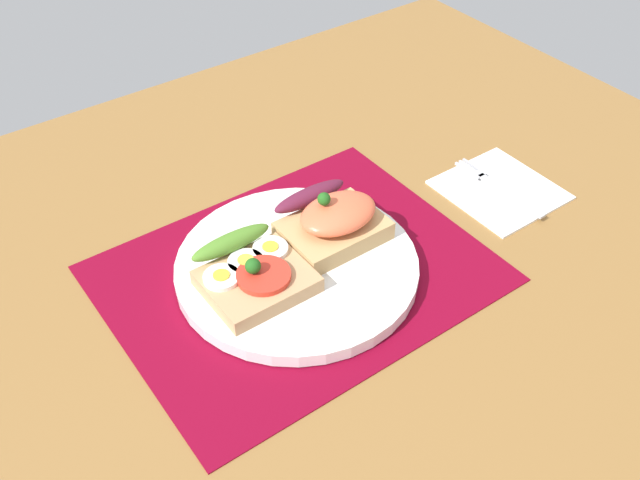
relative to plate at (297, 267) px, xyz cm
name	(u,v)px	position (x,y,z in cm)	size (l,w,h in cm)	color
ground_plane	(297,285)	(0.00, 0.00, -2.63)	(120.00, 90.00, 3.20)	olive
placemat	(297,273)	(0.00, 0.00, -0.88)	(38.61, 30.42, 0.30)	maroon
plate	(297,267)	(0.00, 0.00, 0.00)	(25.56, 25.56, 1.46)	white
sandwich_egg_tomato	(252,273)	(-5.30, 0.10, 2.09)	(10.31, 10.27, 3.92)	tan
sandwich_salmon	(333,220)	(5.50, 1.15, 2.94)	(10.72, 9.35, 6.08)	tan
napkin	(500,189)	(28.03, -2.46, -0.73)	(12.42, 12.93, 0.60)	white
fork	(496,186)	(27.63, -2.16, -0.27)	(1.62, 13.60, 0.32)	#B7B7BC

